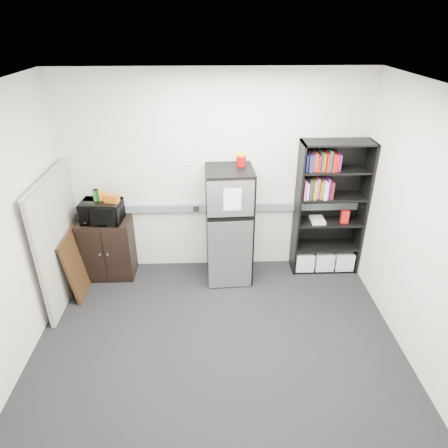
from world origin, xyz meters
name	(u,v)px	position (x,y,z in m)	size (l,w,h in m)	color
floor	(218,351)	(0.00, 0.00, 0.00)	(4.00, 4.00, 0.00)	black
wall_back	(214,176)	(0.00, 1.75, 1.35)	(4.00, 0.02, 2.70)	silver
wall_right	(430,240)	(2.00, 0.00, 1.35)	(0.02, 3.50, 2.70)	silver
ceiling	(215,91)	(0.00, 0.00, 2.70)	(4.00, 3.50, 0.02)	white
electrical_raceway	(215,208)	(0.00, 1.72, 0.90)	(3.92, 0.05, 0.10)	slate
wall_note	(187,162)	(-0.35, 1.74, 1.55)	(0.14, 0.00, 0.10)	white
bookshelf	(329,210)	(1.53, 1.57, 0.91)	(0.90, 0.34, 1.85)	black
cubicle_partition	(59,239)	(-1.90, 1.08, 0.81)	(0.06, 1.30, 1.62)	gray
cabinet	(108,248)	(-1.45, 1.50, 0.42)	(0.67, 0.45, 0.84)	black
microwave	(102,212)	(-1.45, 1.48, 0.98)	(0.51, 0.34, 0.28)	black
snack_box_a	(96,195)	(-1.50, 1.52, 1.20)	(0.07, 0.05, 0.15)	#255819
snack_box_b	(96,195)	(-1.50, 1.52, 1.20)	(0.07, 0.05, 0.15)	#0D3A15
snack_box_c	(102,195)	(-1.43, 1.52, 1.19)	(0.07, 0.05, 0.14)	orange
snack_bag	(112,198)	(-1.30, 1.47, 1.17)	(0.18, 0.10, 0.10)	#B85512
refrigerator	(229,226)	(0.19, 1.42, 0.78)	(0.61, 0.64, 1.56)	black
coffee_can	(241,159)	(0.33, 1.55, 1.64)	(0.12, 0.12, 0.17)	#980807
framed_poster	(77,263)	(-1.77, 1.15, 0.41)	(0.16, 0.64, 0.83)	black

